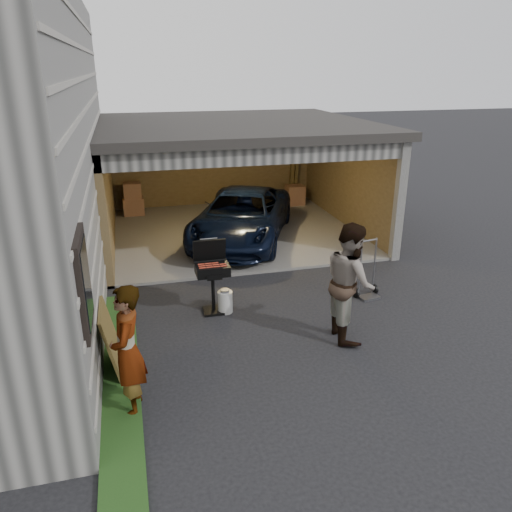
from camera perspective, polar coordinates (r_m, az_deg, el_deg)
The scene contains 10 objects.
ground at distance 7.62m, azimuth 2.43°, elevation -12.55°, with size 80.00×80.00×0.00m, color black.
groundcover_strip at distance 6.57m, azimuth -15.04°, elevation -19.35°, with size 0.50×8.00×0.06m, color #193814.
garage at distance 13.34m, azimuth -2.91°, elevation 10.84°, with size 6.80×6.30×2.90m.
minivan at distance 12.51m, azimuth -1.64°, elevation 4.29°, with size 2.06×4.46×1.24m, color black.
woman at distance 6.51m, azimuth -14.45°, elevation -10.50°, with size 0.64×0.42×1.76m, color #ADC5DA.
man at distance 8.12m, azimuth 10.68°, elevation -2.88°, with size 0.95×0.74×1.95m, color #402319.
bbq_grill at distance 8.89m, azimuth -5.03°, elevation -1.79°, with size 0.59×0.52×1.31m.
propane_tank at distance 9.08m, azimuth -3.55°, elevation -5.25°, with size 0.27×0.27×0.40m, color white.
plywood_panel at distance 7.57m, azimuth -16.18°, elevation -9.19°, with size 0.04×0.92×1.03m, color brown.
hand_truck at distance 9.87m, azimuth 12.60°, elevation -3.37°, with size 0.50×0.42×1.17m.
Camera 1 is at (-1.91, -6.06, 4.20)m, focal length 35.00 mm.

